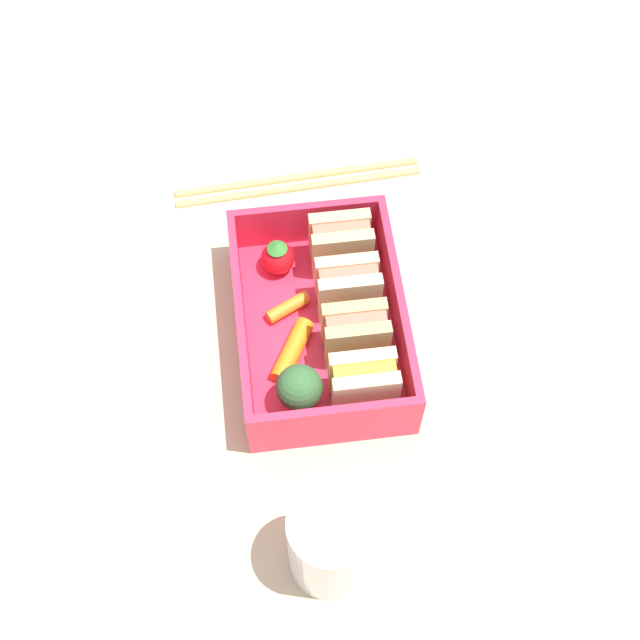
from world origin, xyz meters
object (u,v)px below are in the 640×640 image
(broccoli_floret, at_px, (299,388))
(strawberry_far_left, at_px, (278,257))
(sandwich_left, at_px, (341,244))
(drinking_glass, at_px, (330,543))
(sandwich_center, at_px, (356,334))
(sandwich_center_right, at_px, (364,383))
(sandwich_center_left, at_px, (348,288))
(carrot_stick_far_left, at_px, (288,307))
(chopstick_pair, at_px, (303,180))
(carrot_stick_left, at_px, (292,350))

(broccoli_floret, bearing_deg, strawberry_far_left, -178.19)
(sandwich_left, distance_m, drinking_glass, 0.24)
(strawberry_far_left, xyz_separation_m, drinking_glass, (0.23, 0.01, 0.02))
(sandwich_center, distance_m, sandwich_center_right, 0.04)
(sandwich_center_left, bearing_deg, sandwich_left, 180.00)
(sandwich_left, height_order, broccoli_floret, sandwich_left)
(sandwich_center, distance_m, carrot_stick_far_left, 0.06)
(sandwich_left, xyz_separation_m, chopstick_pair, (-0.09, -0.02, -0.03))
(sandwich_center_left, xyz_separation_m, sandwich_center_right, (0.08, 0.00, 0.00))
(sandwich_center, height_order, carrot_stick_left, sandwich_center)
(sandwich_left, relative_size, carrot_stick_left, 0.94)
(carrot_stick_far_left, xyz_separation_m, chopstick_pair, (-0.13, 0.03, -0.01))
(carrot_stick_far_left, distance_m, chopstick_pair, 0.14)
(sandwich_center_right, xyz_separation_m, carrot_stick_far_left, (-0.08, -0.05, -0.02))
(sandwich_center_left, xyz_separation_m, sandwich_center, (0.04, 0.00, 0.00))
(sandwich_left, height_order, sandwich_center, same)
(sandwich_center, bearing_deg, sandwich_center_left, 180.00)
(carrot_stick_left, xyz_separation_m, chopstick_pair, (-0.17, 0.03, -0.02))
(strawberry_far_left, distance_m, carrot_stick_far_left, 0.04)
(sandwich_center, xyz_separation_m, carrot_stick_left, (-0.00, -0.05, -0.02))
(sandwich_center_left, xyz_separation_m, chopstick_pair, (-0.13, -0.02, -0.03))
(sandwich_left, xyz_separation_m, strawberry_far_left, (-0.00, -0.05, -0.01))
(sandwich_center, relative_size, broccoli_floret, 1.10)
(carrot_stick_left, xyz_separation_m, broccoli_floret, (0.04, 0.00, 0.02))
(sandwich_left, relative_size, carrot_stick_far_left, 1.37)
(sandwich_center_left, distance_m, sandwich_center, 0.04)
(sandwich_left, distance_m, strawberry_far_left, 0.05)
(sandwich_center, bearing_deg, strawberry_far_left, -148.29)
(carrot_stick_left, relative_size, drinking_glass, 0.61)
(strawberry_far_left, bearing_deg, drinking_glass, 2.76)
(carrot_stick_left, bearing_deg, sandwich_center_left, 129.67)
(sandwich_center_left, relative_size, carrot_stick_left, 0.94)
(sandwich_center_left, relative_size, drinking_glass, 0.58)
(sandwich_center_right, relative_size, carrot_stick_far_left, 1.37)
(sandwich_center_left, bearing_deg, sandwich_center, 0.00)
(carrot_stick_left, xyz_separation_m, drinking_glass, (0.15, 0.01, 0.02))
(sandwich_center_left, distance_m, carrot_stick_left, 0.06)
(sandwich_left, relative_size, chopstick_pair, 0.23)
(drinking_glass, bearing_deg, sandwich_center, 165.79)
(chopstick_pair, bearing_deg, sandwich_center_left, 8.51)
(chopstick_pair, bearing_deg, carrot_stick_far_left, -11.37)
(strawberry_far_left, relative_size, drinking_glass, 0.39)
(broccoli_floret, height_order, chopstick_pair, broccoli_floret)
(chopstick_pair, bearing_deg, sandwich_left, 12.13)
(sandwich_left, bearing_deg, sandwich_center_right, 0.00)
(sandwich_center, relative_size, strawberry_far_left, 1.49)
(carrot_stick_left, bearing_deg, sandwich_center_right, 48.85)
(sandwich_left, height_order, sandwich_center_right, same)
(strawberry_far_left, distance_m, chopstick_pair, 0.10)
(carrot_stick_far_left, bearing_deg, broccoli_floret, 0.33)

